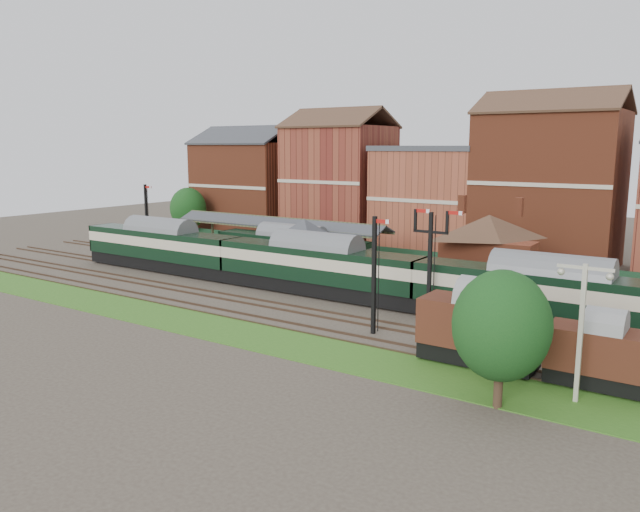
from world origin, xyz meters
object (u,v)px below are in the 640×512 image
Objects in this scene: signal_box at (304,249)px; semaphore_bracket at (430,260)px; platform_railcar at (292,250)px; goods_van_a at (479,327)px; dmu_train at (316,265)px.

signal_box is 16.16m from semaphore_bracket.
signal_box is at bearing 159.08° from semaphore_bracket.
goods_van_a reaches higher than platform_railcar.
goods_van_a is at bearing -31.93° from platform_railcar.
semaphore_bracket reaches higher than dmu_train.
platform_railcar is 2.62× the size of goods_van_a.
dmu_train is (-11.48, 2.50, -2.06)m from semaphore_bracket.
semaphore_bracket is 1.24× the size of goods_van_a.
semaphore_bracket is at bearing -20.92° from signal_box.
platform_railcar is at bearing 138.72° from dmu_train.
semaphore_bracket is 0.14× the size of dmu_train.
goods_van_a is (24.87, -15.50, -0.07)m from platform_railcar.
signal_box is 0.91× the size of goods_van_a.
dmu_train is 19.65m from goods_van_a.
dmu_train reaches higher than goods_van_a.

